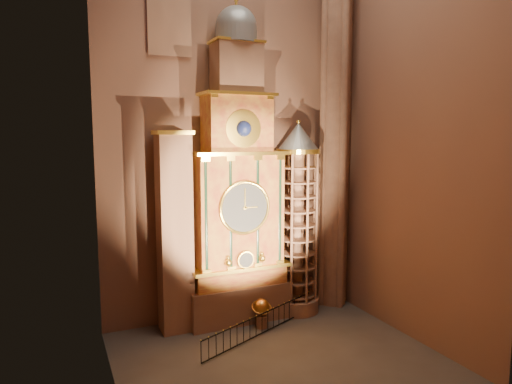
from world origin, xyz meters
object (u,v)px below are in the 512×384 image
iron_railing (262,324)px  stair_turret (297,220)px  astronomical_clock (237,198)px  celestial_globe (262,310)px  portrait_tower (175,232)px

iron_railing → stair_turret: bearing=33.7°
astronomical_clock → iron_railing: (0.34, -2.37, -6.10)m
astronomical_clock → celestial_globe: 6.00m
portrait_tower → iron_railing: 6.37m
astronomical_clock → portrait_tower: 3.73m
portrait_tower → stair_turret: bearing=-2.3°
portrait_tower → astronomical_clock: bearing=-0.3°
stair_turret → celestial_globe: size_ratio=7.01×
celestial_globe → astronomical_clock: bearing=114.0°
portrait_tower → stair_turret: stair_turret is taller
portrait_tower → stair_turret: 6.91m
astronomical_clock → celestial_globe: size_ratio=10.84×
stair_turret → celestial_globe: bearing=-155.2°
astronomical_clock → portrait_tower: (-3.40, 0.02, -1.53)m
celestial_globe → stair_turret: bearing=24.8°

